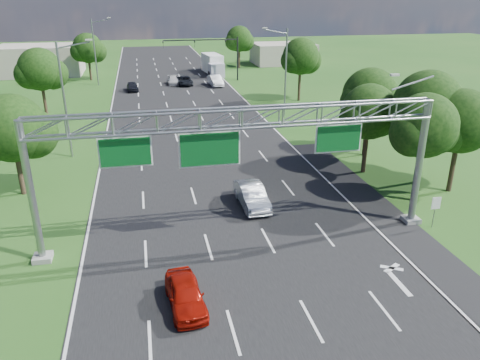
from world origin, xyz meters
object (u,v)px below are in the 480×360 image
object	(u,v)px
regulatory_sign	(436,206)
box_truck	(213,65)
traffic_signal	(216,49)
red_coupe	(185,294)
silver_sedan	(252,196)
sign_gantry	(242,129)

from	to	relation	value
regulatory_sign	box_truck	world-z (taller)	box_truck
traffic_signal	red_coupe	xyz separation A→B (m)	(-11.12, -58.76, -4.49)
traffic_signal	red_coupe	size ratio (longest dim) A/B	3.06
silver_sedan	box_truck	world-z (taller)	box_truck
regulatory_sign	silver_sedan	xyz separation A→B (m)	(-10.43, 5.51, -0.74)
red_coupe	box_truck	bearing A→B (deg)	75.08
box_truck	sign_gantry	bearing A→B (deg)	-103.73
sign_gantry	red_coupe	bearing A→B (deg)	-124.60
sign_gantry	regulatory_sign	bearing A→B (deg)	-4.83
red_coupe	silver_sedan	bearing A→B (deg)	56.39
red_coupe	box_truck	world-z (taller)	box_truck
sign_gantry	regulatory_sign	distance (m)	13.25
regulatory_sign	red_coupe	distance (m)	16.75
sign_gantry	silver_sedan	bearing A→B (deg)	69.93
traffic_signal	box_truck	bearing A→B (deg)	85.83
sign_gantry	box_truck	world-z (taller)	sign_gantry
traffic_signal	red_coupe	bearing A→B (deg)	-100.72
sign_gantry	red_coupe	xyz separation A→B (m)	(-3.97, -5.76, -6.21)
silver_sedan	regulatory_sign	bearing A→B (deg)	-29.75
traffic_signal	box_truck	world-z (taller)	traffic_signal
regulatory_sign	red_coupe	bearing A→B (deg)	-163.54
traffic_signal	box_truck	size ratio (longest dim) A/B	1.35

